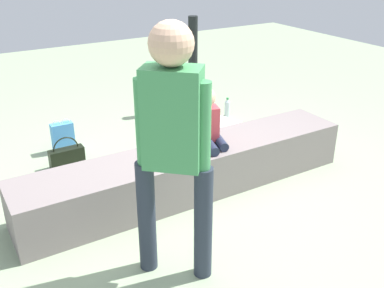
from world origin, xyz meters
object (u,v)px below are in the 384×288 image
at_px(child_seated, 207,121).
at_px(handbag_brown_canvas, 168,139).
at_px(party_cup_red, 203,122).
at_px(adult_standing, 173,135).
at_px(water_bottle_near_gift, 227,108).
at_px(handbag_black_leather, 67,157).
at_px(cake_box_white, 223,127).
at_px(gift_bag, 63,137).
at_px(cake_plate, 175,153).

height_order(child_seated, handbag_brown_canvas, child_seated).
bearing_deg(party_cup_red, handbag_brown_canvas, -152.18).
relative_size(child_seated, adult_standing, 0.31).
bearing_deg(child_seated, water_bottle_near_gift, 48.81).
bearing_deg(adult_standing, party_cup_red, 53.60).
xyz_separation_m(water_bottle_near_gift, handbag_black_leather, (-2.01, -0.30, -0.01)).
bearing_deg(cake_box_white, gift_bag, 165.27).
bearing_deg(cake_plate, water_bottle_near_gift, 42.51).
distance_m(adult_standing, cake_box_white, 2.43).
distance_m(cake_plate, gift_bag, 1.47).
relative_size(gift_bag, water_bottle_near_gift, 1.47).
height_order(handbag_black_leather, handbag_brown_canvas, handbag_brown_canvas).
height_order(cake_plate, party_cup_red, cake_plate).
xyz_separation_m(adult_standing, handbag_black_leather, (-0.17, 1.75, -0.84)).
xyz_separation_m(adult_standing, cake_box_white, (1.52, 1.68, -0.88)).
height_order(adult_standing, cake_box_white, adult_standing).
bearing_deg(handbag_black_leather, gift_bag, 78.52).
distance_m(cake_plate, water_bottle_near_gift, 1.95).
distance_m(gift_bag, handbag_black_leather, 0.36).
bearing_deg(cake_plate, cake_box_white, 40.09).
xyz_separation_m(gift_bag, party_cup_red, (1.53, -0.16, -0.10)).
bearing_deg(cake_box_white, cake_plate, -139.91).
bearing_deg(handbag_brown_canvas, cake_box_white, 4.87).
bearing_deg(child_seated, gift_bag, 122.58).
bearing_deg(adult_standing, water_bottle_near_gift, 48.13).
distance_m(child_seated, water_bottle_near_gift, 1.74).
xyz_separation_m(adult_standing, handbag_brown_canvas, (0.82, 1.62, -0.84)).
bearing_deg(water_bottle_near_gift, handbag_black_leather, -171.48).
relative_size(child_seated, cake_box_white, 1.45).
xyz_separation_m(water_bottle_near_gift, handbag_brown_canvas, (-1.03, -0.44, -0.00)).
distance_m(cake_plate, party_cup_red, 1.60).
relative_size(cake_plate, water_bottle_near_gift, 0.99).
height_order(child_seated, cake_plate, child_seated).
relative_size(cake_plate, handbag_brown_canvas, 0.74).
bearing_deg(gift_bag, handbag_brown_canvas, -28.06).
height_order(water_bottle_near_gift, handbag_brown_canvas, handbag_brown_canvas).
bearing_deg(water_bottle_near_gift, cake_box_white, -130.46).
bearing_deg(adult_standing, cake_box_white, 47.82).
bearing_deg(gift_bag, cake_plate, -68.83).
distance_m(gift_bag, party_cup_red, 1.54).
distance_m(adult_standing, water_bottle_near_gift, 2.89).
bearing_deg(handbag_brown_canvas, cake_plate, -114.28).
bearing_deg(handbag_black_leather, party_cup_red, 6.86).
bearing_deg(cake_plate, handbag_black_leather, 120.76).
height_order(party_cup_red, cake_box_white, cake_box_white).
relative_size(adult_standing, water_bottle_near_gift, 6.85).
bearing_deg(cake_plate, handbag_brown_canvas, 65.72).
height_order(cake_box_white, handbag_black_leather, handbag_black_leather).
xyz_separation_m(party_cup_red, handbag_brown_canvas, (-0.62, -0.33, 0.05)).
bearing_deg(party_cup_red, adult_standing, -126.40).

